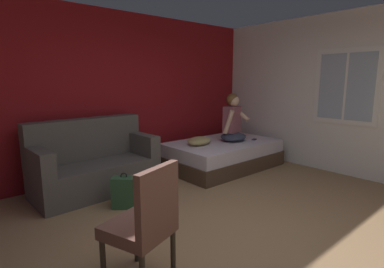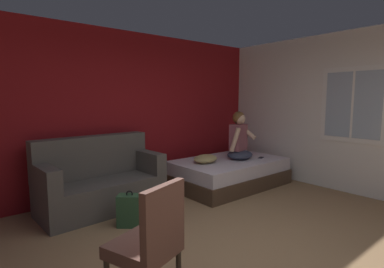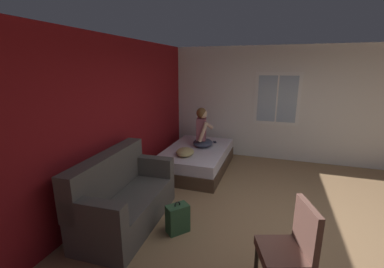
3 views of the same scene
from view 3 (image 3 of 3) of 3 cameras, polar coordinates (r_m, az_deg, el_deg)
The scene contains 10 objects.
ground_plane at distance 4.03m, azimuth 22.13°, elevation -19.97°, with size 40.00×40.00×0.00m, color #93704C.
wall_back_accent at distance 4.30m, azimuth -18.87°, elevation 2.25°, with size 11.07×0.16×2.70m, color maroon.
wall_side_with_window at distance 6.52m, azimuth 21.77°, elevation 6.03°, with size 0.19×7.17×2.70m.
bed at distance 5.73m, azimuth 1.00°, elevation -5.53°, with size 2.06×1.30×0.48m.
couch at distance 3.93m, azimuth -15.06°, elevation -13.52°, with size 1.74×0.90×1.04m.
side_chair at distance 2.88m, azimuth 21.15°, elevation -22.32°, with size 0.58×0.58×0.98m.
person_seated at distance 5.71m, azimuth 2.29°, elevation 0.68°, with size 0.60×0.54×0.88m.
backpack at distance 3.73m, azimuth -3.28°, elevation -18.28°, with size 0.35×0.35×0.46m.
throw_pillow at distance 5.20m, azimuth -1.54°, elevation -4.01°, with size 0.48×0.36×0.14m, color tan.
cell_phone at distance 6.12m, azimuth 5.09°, elevation -1.80°, with size 0.07×0.14×0.01m, color black.
Camera 3 is at (-3.33, 0.39, 2.22)m, focal length 24.00 mm.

